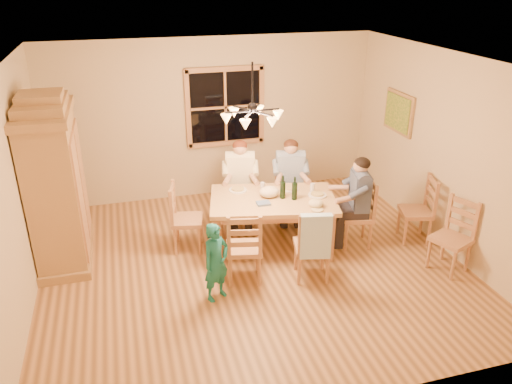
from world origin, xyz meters
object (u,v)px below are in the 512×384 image
object	(u,v)px
adult_plaid_man	(290,171)
chair_spare_back	(414,221)
chair_end_right	(356,225)
adult_slate_man	(359,191)
armoire	(57,187)
child	(216,262)
wine_bottle_a	(283,187)
chair_spare_front	(449,249)
chair_near_right	(312,256)
chair_end_left	(188,229)
dining_table	(273,205)
adult_woman	(240,172)
chair_near_left	(244,258)
chair_far_left	(241,203)
chandelier	(252,115)
chair_far_right	(289,202)
wine_bottle_b	(295,188)

from	to	relation	value
adult_plaid_man	chair_spare_back	distance (m)	1.97
chair_end_right	adult_slate_man	xyz separation A→B (m)	(0.00, 0.00, 0.54)
armoire	child	world-z (taller)	armoire
wine_bottle_a	chair_spare_front	distance (m)	2.34
chair_near_right	chair_end_left	size ratio (longest dim) A/B	1.00
dining_table	wine_bottle_a	xyz separation A→B (m)	(0.13, -0.03, 0.27)
chair_near_right	chair_spare_back	distance (m)	1.87
child	chair_spare_front	size ratio (longest dim) A/B	1.01
armoire	dining_table	xyz separation A→B (m)	(2.82, -0.49, -0.40)
chair_end_left	chair_spare_back	world-z (taller)	same
adult_plaid_man	adult_slate_man	distance (m)	1.19
chair_end_right	chair_end_left	bearing A→B (deg)	90.00
chair_spare_back	chair_end_right	bearing A→B (deg)	97.73
dining_table	adult_woman	bearing A→B (deg)	105.43
adult_plaid_man	wine_bottle_a	distance (m)	0.84
dining_table	wine_bottle_a	bearing A→B (deg)	-12.18
chair_end_right	adult_plaid_man	xyz separation A→B (m)	(-0.67, 0.98, 0.54)
chair_near_left	chair_near_right	bearing A→B (deg)	0.00
chair_end_right	dining_table	bearing A→B (deg)	90.00
chair_far_left	chair_spare_front	bearing A→B (deg)	149.94
chandelier	armoire	bearing A→B (deg)	159.85
chair_far_right	chair_end_left	bearing A→B (deg)	27.98
chair_near_right	adult_woman	distance (m)	1.92
child	wine_bottle_a	bearing A→B (deg)	10.65
chair_spare_front	wine_bottle_a	bearing A→B (deg)	35.55
chair_end_right	wine_bottle_b	distance (m)	1.10
dining_table	chair_end_left	bearing A→B (deg)	167.53
chair_end_right	adult_slate_man	bearing A→B (deg)	-77.53
adult_plaid_man	chandelier	bearing A→B (deg)	63.66
chandelier	adult_woman	size ratio (longest dim) A/B	0.88
chair_far_right	wine_bottle_a	size ratio (longest dim) A/B	3.00
armoire	child	bearing A→B (deg)	-39.47
dining_table	chair_far_right	xyz separation A→B (m)	(0.50, 0.72, -0.35)
chair_spare_front	child	bearing A→B (deg)	63.30
adult_slate_man	wine_bottle_a	xyz separation A→B (m)	(-1.04, 0.23, 0.08)
dining_table	chair_end_left	size ratio (longest dim) A/B	1.93
chair_near_left	chair_end_left	bearing A→B (deg)	133.26
chair_near_right	chair_spare_back	size ratio (longest dim) A/B	1.00
dining_table	chair_far_right	world-z (taller)	chair_far_right
chair_far_right	adult_plaid_man	bearing A→B (deg)	129.03
wine_bottle_b	chair_near_right	bearing A→B (deg)	-92.02
chair_spare_front	chair_spare_back	size ratio (longest dim) A/B	1.00
wine_bottle_b	child	world-z (taller)	wine_bottle_b
child	chair_end_left	bearing A→B (deg)	67.26
wine_bottle_b	armoire	bearing A→B (deg)	169.05
chair_spare_front	adult_slate_man	bearing A→B (deg)	19.87
adult_slate_man	chair_spare_front	xyz separation A→B (m)	(0.88, -0.96, -0.54)
wine_bottle_b	chair_spare_front	world-z (taller)	wine_bottle_b
chair_end_left	wine_bottle_a	world-z (taller)	wine_bottle_a
chair_spare_back	chair_spare_front	bearing A→B (deg)	-164.36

